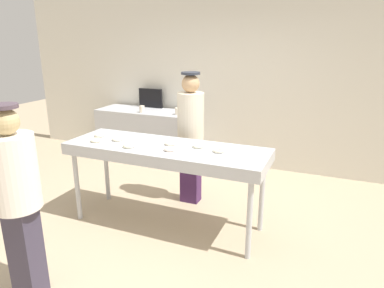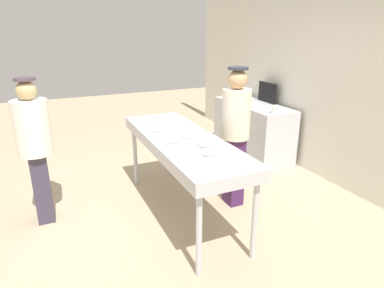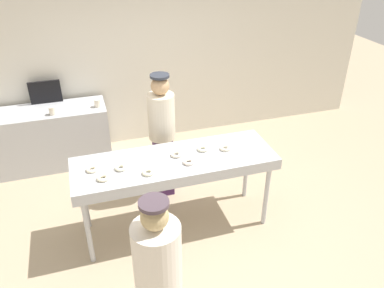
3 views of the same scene
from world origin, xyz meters
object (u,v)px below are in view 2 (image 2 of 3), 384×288
Objects in this scene: sugar_donut_4 at (188,136)px; worker_baker at (235,130)px; sugar_donut_1 at (147,120)px; paper_cup_1 at (247,102)px; sugar_donut_6 at (209,153)px; customer_waiting at (35,143)px; fryer_conveyor at (183,144)px; sugar_donut_0 at (175,141)px; sugar_donut_7 at (203,144)px; sugar_donut_2 at (162,123)px; sugar_donut_3 at (155,130)px; prep_counter at (252,129)px; sugar_donut_5 at (159,117)px; paper_cup_0 at (275,110)px; menu_display at (267,92)px.

worker_baker is at bearing 91.53° from sugar_donut_4.
paper_cup_1 is (-0.50, 1.89, -0.02)m from sugar_donut_1.
customer_waiting reaches higher than sugar_donut_6.
sugar_donut_1 reaches higher than fryer_conveyor.
sugar_donut_0 is 2.34m from paper_cup_1.
sugar_donut_7 is at bearing 125.06° from worker_baker.
sugar_donut_2 and sugar_donut_6 have the same top height.
sugar_donut_3 and sugar_donut_4 have the same top height.
sugar_donut_2 is 1.49m from customer_waiting.
sugar_donut_2 is at bearing -177.74° from sugar_donut_6.
sugar_donut_1 is at bearing -74.26° from prep_counter.
sugar_donut_5 is (-1.02, 0.17, 0.00)m from sugar_donut_0.
sugar_donut_1 is at bearing -172.59° from sugar_donut_6.
prep_counter is at bearing 105.74° from sugar_donut_1.
paper_cup_1 is at bearing -173.15° from paper_cup_0.
fryer_conveyor is 0.68m from worker_baker.
sugar_donut_2 is 1.00× the size of sugar_donut_3.
sugar_donut_1 is at bearing -75.98° from menu_display.
sugar_donut_3 reaches higher than fryer_conveyor.
menu_display reaches higher than sugar_donut_3.
sugar_donut_5 is at bearing -75.35° from prep_counter.
sugar_donut_2 is 1.83m from paper_cup_0.
menu_display reaches higher than sugar_donut_7.
sugar_donut_3 is at bearing -66.21° from menu_display.
sugar_donut_7 is at bearing 22.31° from sugar_donut_3.
sugar_donut_7 is 1.11× the size of paper_cup_1.
sugar_donut_7 is at bearing 12.07° from sugar_donut_1.
menu_display is at bearing 152.12° from paper_cup_0.
paper_cup_0 is 1.00× the size of paper_cup_1.
sugar_donut_3 is 2.41m from prep_counter.
prep_counter is (-1.05, 2.11, -0.53)m from sugar_donut_3.
fryer_conveyor reaches higher than prep_counter.
customer_waiting reaches higher than sugar_donut_7.
paper_cup_1 is (-1.92, 1.70, -0.02)m from sugar_donut_6.
sugar_donut_2 is at bearing -11.63° from sugar_donut_5.
prep_counter is at bearing 113.64° from paper_cup_1.
sugar_donut_1 is 0.22m from sugar_donut_5.
fryer_conveyor is at bearing 11.51° from sugar_donut_1.
sugar_donut_5 is 1.00× the size of sugar_donut_6.
fryer_conveyor is 0.41m from sugar_donut_3.
worker_baker reaches higher than sugar_donut_3.
sugar_donut_2 is at bearing 146.23° from sugar_donut_3.
sugar_donut_3 is 0.07× the size of worker_baker.
sugar_donut_6 is 1.92m from customer_waiting.
sugar_donut_4 is 2.14m from paper_cup_1.
sugar_donut_3 is at bearing -166.85° from sugar_donut_6.
sugar_donut_6 is 1.11× the size of paper_cup_1.
sugar_donut_7 is 0.69m from worker_baker.
sugar_donut_2 is 0.28× the size of menu_display.
sugar_donut_0 is 1.00× the size of sugar_donut_4.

